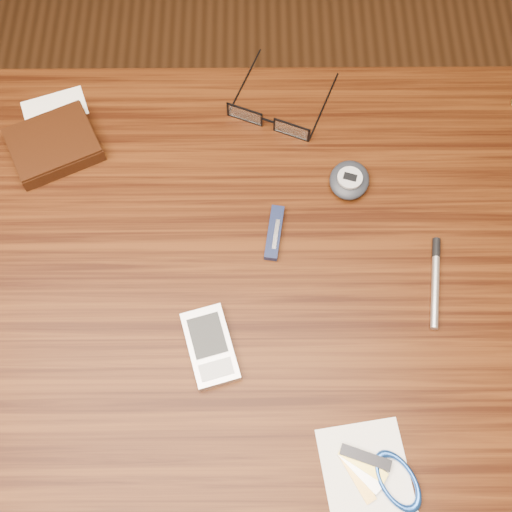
% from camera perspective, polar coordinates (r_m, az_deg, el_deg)
% --- Properties ---
extents(ground, '(3.80, 3.80, 0.00)m').
position_cam_1_polar(ground, '(1.57, -2.69, -12.17)').
color(ground, '#472814').
rests_on(ground, ground).
extents(desk, '(1.00, 0.70, 0.75)m').
position_cam_1_polar(desk, '(0.95, -4.38, -4.23)').
color(desk, '#351808').
rests_on(desk, ground).
extents(wallet_and_card, '(0.15, 0.18, 0.03)m').
position_cam_1_polar(wallet_and_card, '(0.98, -17.55, 9.49)').
color(wallet_and_card, black).
rests_on(wallet_and_card, desk).
extents(eyeglasses, '(0.17, 0.17, 0.03)m').
position_cam_1_polar(eyeglasses, '(0.96, 1.25, 12.12)').
color(eyeglasses, black).
rests_on(eyeglasses, desk).
extents(pda_phone, '(0.08, 0.11, 0.02)m').
position_cam_1_polar(pda_phone, '(0.81, -4.11, -8.00)').
color(pda_phone, '#ADACB1').
rests_on(pda_phone, desk).
extents(pedometer, '(0.07, 0.08, 0.03)m').
position_cam_1_polar(pedometer, '(0.91, 8.30, 6.71)').
color(pedometer, black).
rests_on(pedometer, desk).
extents(notepad_keys, '(0.13, 0.12, 0.01)m').
position_cam_1_polar(notepad_keys, '(0.80, 11.10, -18.61)').
color(notepad_keys, silver).
rests_on(notepad_keys, desk).
extents(pocket_knife, '(0.03, 0.08, 0.01)m').
position_cam_1_polar(pocket_knife, '(0.87, 1.64, 2.08)').
color(pocket_knife, '#0F1B34').
rests_on(pocket_knife, desk).
extents(silver_pen, '(0.03, 0.13, 0.01)m').
position_cam_1_polar(silver_pen, '(0.88, 15.67, -1.67)').
color(silver_pen, silver).
rests_on(silver_pen, desk).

